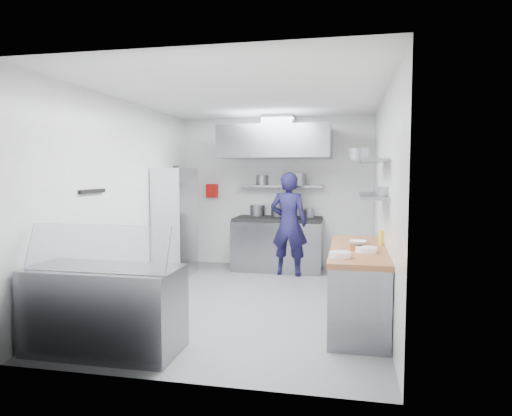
% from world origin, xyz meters
% --- Properties ---
extents(floor, '(5.00, 5.00, 0.00)m').
position_xyz_m(floor, '(0.00, 0.00, 0.00)').
color(floor, '#5C5C5F').
rests_on(floor, ground).
extents(ceiling, '(5.00, 5.00, 0.00)m').
position_xyz_m(ceiling, '(0.00, 0.00, 2.80)').
color(ceiling, silver).
rests_on(ceiling, wall_back).
extents(wall_back, '(3.60, 2.80, 0.02)m').
position_xyz_m(wall_back, '(0.00, 2.50, 1.40)').
color(wall_back, white).
rests_on(wall_back, floor).
extents(wall_front, '(3.60, 2.80, 0.02)m').
position_xyz_m(wall_front, '(0.00, -2.50, 1.40)').
color(wall_front, white).
rests_on(wall_front, floor).
extents(wall_left, '(2.80, 5.00, 0.02)m').
position_xyz_m(wall_left, '(-1.80, 0.00, 1.40)').
color(wall_left, white).
rests_on(wall_left, floor).
extents(wall_right, '(2.80, 5.00, 0.02)m').
position_xyz_m(wall_right, '(1.80, 0.00, 1.40)').
color(wall_right, white).
rests_on(wall_right, floor).
extents(gas_range, '(1.60, 0.80, 0.90)m').
position_xyz_m(gas_range, '(0.10, 2.10, 0.45)').
color(gas_range, gray).
rests_on(gas_range, floor).
extents(cooktop, '(1.57, 0.78, 0.06)m').
position_xyz_m(cooktop, '(0.10, 2.10, 0.93)').
color(cooktop, black).
rests_on(cooktop, gas_range).
extents(stock_pot_left, '(0.29, 0.29, 0.20)m').
position_xyz_m(stock_pot_left, '(-0.34, 2.36, 1.06)').
color(stock_pot_left, slate).
rests_on(stock_pot_left, cooktop).
extents(stock_pot_mid, '(0.30, 0.30, 0.24)m').
position_xyz_m(stock_pot_mid, '(0.09, 2.30, 1.08)').
color(stock_pot_mid, slate).
rests_on(stock_pot_mid, cooktop).
extents(stock_pot_right, '(0.24, 0.24, 0.16)m').
position_xyz_m(stock_pot_right, '(0.63, 2.17, 1.04)').
color(stock_pot_right, slate).
rests_on(stock_pot_right, cooktop).
extents(over_range_shelf, '(1.60, 0.30, 0.04)m').
position_xyz_m(over_range_shelf, '(0.10, 2.34, 1.52)').
color(over_range_shelf, gray).
rests_on(over_range_shelf, wall_back).
extents(shelf_pot_a, '(0.25, 0.25, 0.18)m').
position_xyz_m(shelf_pot_a, '(-0.27, 2.51, 1.63)').
color(shelf_pot_a, slate).
rests_on(shelf_pot_a, over_range_shelf).
extents(shelf_pot_b, '(0.32, 0.32, 0.22)m').
position_xyz_m(shelf_pot_b, '(0.43, 2.24, 1.65)').
color(shelf_pot_b, slate).
rests_on(shelf_pot_b, over_range_shelf).
extents(extractor_hood, '(1.90, 1.15, 0.55)m').
position_xyz_m(extractor_hood, '(0.10, 1.93, 2.30)').
color(extractor_hood, gray).
rests_on(extractor_hood, wall_back).
extents(hood_duct, '(0.55, 0.55, 0.24)m').
position_xyz_m(hood_duct, '(0.10, 2.15, 2.68)').
color(hood_duct, slate).
rests_on(hood_duct, extractor_hood).
extents(red_firebox, '(0.22, 0.10, 0.26)m').
position_xyz_m(red_firebox, '(-1.25, 2.44, 1.42)').
color(red_firebox, '#AC110D').
rests_on(red_firebox, wall_back).
extents(chef, '(0.70, 0.51, 1.79)m').
position_xyz_m(chef, '(0.35, 1.71, 0.89)').
color(chef, '#151237').
rests_on(chef, floor).
extents(wire_rack, '(0.50, 0.90, 1.85)m').
position_xyz_m(wire_rack, '(-1.53, 1.23, 0.93)').
color(wire_rack, silver).
rests_on(wire_rack, floor).
extents(rack_bin_a, '(0.14, 0.18, 0.16)m').
position_xyz_m(rack_bin_a, '(-1.53, 0.90, 0.80)').
color(rack_bin_a, white).
rests_on(rack_bin_a, wire_rack).
extents(rack_bin_b, '(0.13, 0.16, 0.14)m').
position_xyz_m(rack_bin_b, '(-1.53, 1.27, 1.30)').
color(rack_bin_b, yellow).
rests_on(rack_bin_b, wire_rack).
extents(rack_jar, '(0.10, 0.10, 0.18)m').
position_xyz_m(rack_jar, '(-1.48, 1.16, 1.80)').
color(rack_jar, black).
rests_on(rack_jar, wire_rack).
extents(knife_strip, '(0.04, 0.55, 0.05)m').
position_xyz_m(knife_strip, '(-1.78, -0.90, 1.55)').
color(knife_strip, black).
rests_on(knife_strip, wall_left).
extents(prep_counter_base, '(0.62, 2.00, 0.84)m').
position_xyz_m(prep_counter_base, '(1.48, -0.60, 0.42)').
color(prep_counter_base, gray).
rests_on(prep_counter_base, floor).
extents(prep_counter_top, '(0.65, 2.04, 0.06)m').
position_xyz_m(prep_counter_top, '(1.48, -0.60, 0.87)').
color(prep_counter_top, brown).
rests_on(prep_counter_top, prep_counter_base).
extents(plate_stack_a, '(0.23, 0.23, 0.06)m').
position_xyz_m(plate_stack_a, '(1.28, -1.26, 0.93)').
color(plate_stack_a, white).
rests_on(plate_stack_a, prep_counter_top).
extents(plate_stack_b, '(0.24, 0.24, 0.06)m').
position_xyz_m(plate_stack_b, '(1.56, -0.89, 0.93)').
color(plate_stack_b, white).
rests_on(plate_stack_b, prep_counter_top).
extents(copper_pan, '(0.14, 0.14, 0.06)m').
position_xyz_m(copper_pan, '(1.45, -0.80, 0.93)').
color(copper_pan, '#CD6B39').
rests_on(copper_pan, prep_counter_top).
extents(squeeze_bottle, '(0.06, 0.06, 0.18)m').
position_xyz_m(squeeze_bottle, '(1.75, -0.32, 0.99)').
color(squeeze_bottle, yellow).
rests_on(squeeze_bottle, prep_counter_top).
extents(mixing_bowl, '(0.24, 0.24, 0.05)m').
position_xyz_m(mixing_bowl, '(1.47, -0.39, 0.93)').
color(mixing_bowl, white).
rests_on(mixing_bowl, prep_counter_top).
extents(wall_shelf_lower, '(0.30, 1.30, 0.04)m').
position_xyz_m(wall_shelf_lower, '(1.64, -0.30, 1.50)').
color(wall_shelf_lower, gray).
rests_on(wall_shelf_lower, wall_right).
extents(wall_shelf_upper, '(0.30, 1.30, 0.04)m').
position_xyz_m(wall_shelf_upper, '(1.64, -0.30, 1.92)').
color(wall_shelf_upper, gray).
rests_on(wall_shelf_upper, wall_right).
extents(shelf_pot_c, '(0.20, 0.20, 0.10)m').
position_xyz_m(shelf_pot_c, '(1.78, -0.62, 1.57)').
color(shelf_pot_c, slate).
rests_on(shelf_pot_c, wall_shelf_lower).
extents(shelf_pot_d, '(0.24, 0.24, 0.14)m').
position_xyz_m(shelf_pot_d, '(1.47, -0.16, 2.01)').
color(shelf_pot_d, slate).
rests_on(shelf_pot_d, wall_shelf_upper).
extents(display_case, '(1.50, 0.70, 0.85)m').
position_xyz_m(display_case, '(-1.00, -2.00, 0.42)').
color(display_case, gray).
rests_on(display_case, floor).
extents(display_glass, '(1.47, 0.19, 0.42)m').
position_xyz_m(display_glass, '(-1.00, -2.12, 1.07)').
color(display_glass, silver).
rests_on(display_glass, display_case).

